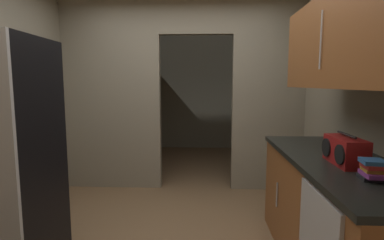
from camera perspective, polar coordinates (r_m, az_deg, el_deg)
kitchen_partition at (r=4.11m, az=-2.68°, el=6.13°), size 3.29×0.12×2.63m
adjoining_room_shell at (r=5.95m, az=-0.48°, el=5.60°), size 3.29×2.73×2.63m
lower_cabinet_run at (r=2.57m, az=25.88°, el=-16.66°), size 0.70×1.90×0.91m
upper_cabinet_counterside at (r=2.39m, az=27.58°, el=13.40°), size 0.36×1.71×0.67m
boombox at (r=2.28m, az=27.17°, el=-5.26°), size 0.17×0.36×0.21m
book_stack at (r=1.99m, az=31.23°, el=-8.15°), size 0.15×0.16×0.12m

